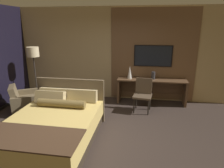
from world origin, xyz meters
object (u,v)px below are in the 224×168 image
desk (151,86)px  desk_chair (143,92)px  armchair_by_window (26,102)px  tv (153,56)px  vase_short (153,75)px  floor_lamp (33,56)px  bed (53,126)px  vase_tall (130,72)px

desk → desk_chair: desk_chair is taller
desk → armchair_by_window: size_ratio=1.96×
desk → armchair_by_window: armchair_by_window is taller
tv → vase_short: size_ratio=5.15×
armchair_by_window → floor_lamp: 1.35m
floor_lamp → desk: bearing=8.3°
bed → vase_tall: (1.32, 2.42, 0.60)m
desk_chair → desk: bearing=76.3°
desk_chair → vase_tall: vase_tall is taller
tv → vase_short: 0.58m
armchair_by_window → desk_chair: bearing=-110.6°
bed → desk: bearing=51.2°
desk → tv: tv is taller
bed → vase_tall: bearing=61.4°
armchair_by_window → floor_lamp: floor_lamp is taller
armchair_by_window → vase_short: 3.66m
desk → vase_short: 0.34m
bed → floor_lamp: size_ratio=1.33×
desk → armchair_by_window: (-3.37, -1.21, -0.26)m
desk → desk_chair: bearing=-110.9°
bed → vase_tall: 2.82m
armchair_by_window → vase_short: bearing=-101.8°
bed → armchair_by_window: bed is taller
bed → desk: (1.98, 2.46, 0.18)m
tv → armchair_by_window: tv is taller
vase_tall → vase_short: size_ratio=1.71×
desk → vase_tall: bearing=-176.5°
floor_lamp → vase_short: bearing=8.0°
armchair_by_window → floor_lamp: size_ratio=0.61×
tv → armchair_by_window: 3.83m
bed → desk_chair: 2.54m
desk → vase_tall: (-0.66, -0.04, 0.41)m
desk_chair → vase_short: vase_short is taller
vase_short → desk: bearing=156.5°
armchair_by_window → desk: bearing=-101.4°
desk_chair → floor_lamp: (-3.18, 0.13, 0.87)m
bed → vase_short: 3.21m
desk → vase_tall: size_ratio=5.41×
desk → floor_lamp: floor_lamp is taller
bed → tv: tv is taller
desk → bed: bearing=-128.8°
desk_chair → vase_tall: (-0.42, 0.59, 0.40)m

